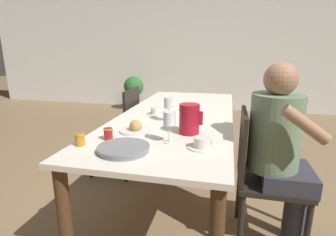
% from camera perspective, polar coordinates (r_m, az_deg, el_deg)
% --- Properties ---
extents(ground_plane, '(20.00, 20.00, 0.00)m').
position_cam_1_polar(ground_plane, '(2.41, 1.81, -16.06)').
color(ground_plane, '#7F6647').
extents(wall_back, '(10.00, 0.06, 2.60)m').
position_cam_1_polar(wall_back, '(5.52, 9.27, 15.33)').
color(wall_back, white).
rests_on(wall_back, ground_plane).
extents(dining_table, '(0.88, 2.16, 0.72)m').
position_cam_1_polar(dining_table, '(2.15, 1.94, -1.31)').
color(dining_table, silver).
rests_on(dining_table, ground_plane).
extents(chair_person_side, '(0.42, 0.42, 0.87)m').
position_cam_1_polar(chair_person_side, '(1.81, 19.56, -11.35)').
color(chair_person_side, black).
rests_on(chair_person_side, ground_plane).
extents(chair_opposite, '(0.42, 0.42, 0.87)m').
position_cam_1_polar(chair_opposite, '(2.66, -10.25, -2.30)').
color(chair_opposite, black).
rests_on(chair_opposite, ground_plane).
extents(person_seated, '(0.39, 0.41, 1.17)m').
position_cam_1_polar(person_seated, '(1.71, 23.17, -5.17)').
color(person_seated, '#33333D').
rests_on(person_seated, ground_plane).
extents(red_pitcher, '(0.15, 0.13, 0.19)m').
position_cam_1_polar(red_pitcher, '(1.62, 4.67, -0.16)').
color(red_pitcher, '#A31423').
rests_on(red_pitcher, dining_table).
extents(wine_glass_water, '(0.07, 0.07, 0.18)m').
position_cam_1_polar(wine_glass_water, '(1.88, 0.18, 3.06)').
color(wine_glass_water, white).
rests_on(wine_glass_water, dining_table).
extents(wine_glass_juice, '(0.07, 0.07, 0.18)m').
position_cam_1_polar(wine_glass_juice, '(1.45, 0.32, -0.50)').
color(wine_glass_juice, white).
rests_on(wine_glass_juice, dining_table).
extents(teacup_near_person, '(0.15, 0.15, 0.06)m').
position_cam_1_polar(teacup_near_person, '(1.41, 7.34, -5.53)').
color(teacup_near_person, silver).
rests_on(teacup_near_person, dining_table).
extents(teacup_across, '(0.15, 0.15, 0.06)m').
position_cam_1_polar(teacup_across, '(2.11, -2.57, 1.41)').
color(teacup_across, silver).
rests_on(teacup_across, dining_table).
extents(serving_tray, '(0.27, 0.27, 0.03)m').
position_cam_1_polar(serving_tray, '(1.38, -9.62, -6.57)').
color(serving_tray, gray).
rests_on(serving_tray, dining_table).
extents(bread_plate, '(0.20, 0.20, 0.08)m').
position_cam_1_polar(bread_plate, '(1.68, -7.02, -2.24)').
color(bread_plate, silver).
rests_on(bread_plate, dining_table).
extents(jam_jar_amber, '(0.05, 0.05, 0.07)m').
position_cam_1_polar(jam_jar_amber, '(1.56, -12.87, -3.27)').
color(jam_jar_amber, '#A81E1E').
rests_on(jam_jar_amber, dining_table).
extents(jam_jar_red, '(0.05, 0.05, 0.07)m').
position_cam_1_polar(jam_jar_red, '(1.51, -18.62, -4.34)').
color(jam_jar_red, '#C67A1E').
rests_on(jam_jar_red, dining_table).
extents(potted_plant, '(0.40, 0.40, 0.69)m').
position_cam_1_polar(potted_plant, '(5.46, -7.46, 6.16)').
color(potted_plant, beige).
rests_on(potted_plant, ground_plane).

